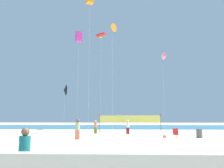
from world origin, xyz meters
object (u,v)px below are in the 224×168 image
(beachgoer_coral_shirt, at_px, (96,126))
(beachgoer_white_shirt, at_px, (128,126))
(mother_figure, at_px, (24,151))
(trash_barrel, at_px, (199,133))
(volleyball_net, at_px, (129,120))
(toddler_figure, at_px, (34,164))
(beach_handbag, at_px, (165,136))
(kite_red_tube, at_px, (101,35))
(kite_pink_delta, at_px, (163,56))
(kite_magenta_box, at_px, (79,37))
(kite_black_delta, at_px, (65,90))
(beachgoer_sage_shirt, at_px, (77,128))
(kite_orange_delta, at_px, (112,28))
(folding_beach_chair, at_px, (176,133))

(beachgoer_coral_shirt, distance_m, beachgoer_white_shirt, 3.96)
(mother_figure, relative_size, beachgoer_coral_shirt, 1.05)
(trash_barrel, xyz_separation_m, volleyball_net, (-6.56, 6.24, 1.21))
(toddler_figure, xyz_separation_m, beachgoer_white_shirt, (3.67, 19.86, 0.42))
(toddler_figure, xyz_separation_m, trash_barrel, (10.47, 15.12, -0.05))
(toddler_figure, height_order, beach_handbag, toddler_figure)
(beach_handbag, relative_size, kite_red_tube, 0.02)
(mother_figure, distance_m, beachgoer_coral_shirt, 20.46)
(mother_figure, height_order, beachgoer_white_shirt, beachgoer_white_shirt)
(toddler_figure, relative_size, kite_pink_delta, 0.08)
(kite_red_tube, bearing_deg, kite_magenta_box, 166.74)
(beach_handbag, relative_size, kite_black_delta, 0.04)
(beachgoer_sage_shirt, xyz_separation_m, kite_pink_delta, (10.26, 12.80, 10.12))
(beachgoer_coral_shirt, height_order, kite_pink_delta, kite_pink_delta)
(kite_red_tube, bearing_deg, beachgoer_sage_shirt, -97.77)
(volleyball_net, relative_size, kite_orange_delta, 0.61)
(toddler_figure, xyz_separation_m, beach_handbag, (7.11, 15.04, -0.35))
(mother_figure, height_order, trash_barrel, mother_figure)
(toddler_figure, bearing_deg, kite_red_tube, 101.70)
(trash_barrel, bearing_deg, toddler_figure, -124.70)
(beachgoer_sage_shirt, bearing_deg, kite_pink_delta, 151.87)
(beachgoer_white_shirt, relative_size, volleyball_net, 0.22)
(folding_beach_chair, distance_m, kite_red_tube, 16.73)
(beach_handbag, bearing_deg, kite_red_tube, 133.71)
(beach_handbag, xyz_separation_m, kite_magenta_box, (-10.15, 8.01, 13.08))
(mother_figure, distance_m, beachgoer_white_shirt, 20.25)
(folding_beach_chair, bearing_deg, kite_magenta_box, 130.62)
(beach_handbag, xyz_separation_m, kite_black_delta, (-13.52, 14.43, 6.23))
(mother_figure, distance_m, volleyball_net, 21.78)
(beachgoer_white_shirt, bearing_deg, beachgoer_coral_shirt, 133.11)
(beachgoer_sage_shirt, distance_m, beachgoer_white_shirt, 8.20)
(beachgoer_coral_shirt, height_order, kite_magenta_box, kite_magenta_box)
(kite_red_tube, xyz_separation_m, kite_magenta_box, (-3.22, 0.76, 0.06))
(volleyball_net, relative_size, kite_red_tube, 0.58)
(beachgoer_coral_shirt, xyz_separation_m, beach_handbag, (7.35, -5.43, -0.73))
(toddler_figure, relative_size, beach_handbag, 2.86)
(beachgoer_white_shirt, xyz_separation_m, kite_orange_delta, (-1.73, -2.56, 11.20))
(beachgoer_sage_shirt, relative_size, folding_beach_chair, 2.07)
(beachgoer_white_shirt, xyz_separation_m, folding_beach_chair, (4.48, -4.99, -0.43))
(kite_black_delta, relative_size, kite_orange_delta, 0.57)
(beachgoer_coral_shirt, distance_m, kite_black_delta, 12.22)
(kite_orange_delta, distance_m, kite_magenta_box, 7.70)
(beachgoer_coral_shirt, height_order, beach_handbag, beachgoer_coral_shirt)
(folding_beach_chair, height_order, kite_magenta_box, kite_magenta_box)
(volleyball_net, distance_m, kite_pink_delta, 11.79)
(kite_black_delta, bearing_deg, kite_red_tube, -47.47)
(mother_figure, distance_m, kite_pink_delta, 29.48)
(beachgoer_white_shirt, height_order, kite_magenta_box, kite_magenta_box)
(beach_handbag, xyz_separation_m, kite_orange_delta, (-5.17, 2.25, 11.97))
(toddler_figure, height_order, beachgoer_coral_shirt, beachgoer_coral_shirt)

